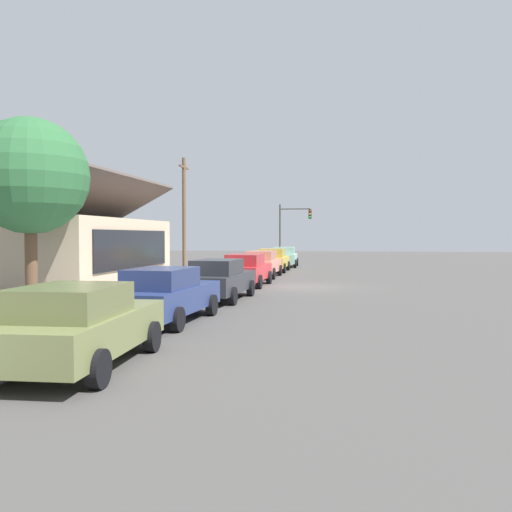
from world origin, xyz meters
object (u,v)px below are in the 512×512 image
(car_navy, at_px, (167,294))
(car_cherry, at_px, (246,270))
(shade_tree, at_px, (30,177))
(car_olive, at_px, (79,325))
(car_mustard, at_px, (273,260))
(car_seafoam, at_px, (285,257))
(car_charcoal, at_px, (220,279))
(car_coral, at_px, (262,264))
(fire_hydrant_red, at_px, (256,264))
(utility_pole_wooden, at_px, (184,213))
(traffic_light_main, at_px, (292,224))

(car_navy, height_order, car_cherry, same)
(shade_tree, bearing_deg, car_olive, -143.30)
(car_olive, bearing_deg, car_mustard, -2.42)
(car_seafoam, bearing_deg, car_charcoal, 177.95)
(car_olive, relative_size, car_navy, 0.95)
(car_coral, xyz_separation_m, car_seafoam, (10.86, -0.07, -0.00))
(car_coral, bearing_deg, fire_hydrant_red, 13.01)
(car_charcoal, height_order, shade_tree, shade_tree)
(shade_tree, distance_m, utility_pole_wooden, 15.70)
(car_cherry, distance_m, utility_pole_wooden, 9.73)
(car_olive, relative_size, fire_hydrant_red, 6.52)
(shade_tree, relative_size, traffic_light_main, 1.30)
(car_olive, height_order, car_charcoal, same)
(shade_tree, bearing_deg, car_charcoal, -70.06)
(car_cherry, bearing_deg, car_navy, -179.54)
(car_mustard, xyz_separation_m, utility_pole_wooden, (-3.33, 5.30, 3.11))
(car_olive, bearing_deg, car_cherry, -2.88)
(car_olive, bearing_deg, traffic_light_main, -3.04)
(car_olive, xyz_separation_m, traffic_light_main, (37.21, -0.22, 2.68))
(car_olive, relative_size, car_coral, 0.96)
(car_navy, xyz_separation_m, car_seafoam, (27.85, -0.15, -0.00))
(traffic_light_main, bearing_deg, car_seafoam, 177.27)
(car_olive, relative_size, traffic_light_main, 0.89)
(car_mustard, distance_m, shade_tree, 20.34)
(car_coral, xyz_separation_m, car_mustard, (5.17, 0.09, 0.00))
(car_coral, height_order, fire_hydrant_red, car_coral)
(shade_tree, bearing_deg, car_mustard, -18.15)
(car_olive, distance_m, car_mustard, 27.52)
(car_olive, height_order, utility_pole_wooden, utility_pole_wooden)
(shade_tree, xyz_separation_m, fire_hydrant_red, (19.95, -4.92, -4.14))
(car_navy, distance_m, car_cherry, 11.43)
(car_charcoal, height_order, car_cherry, same)
(car_charcoal, height_order, car_mustard, same)
(fire_hydrant_red, bearing_deg, car_olive, -177.10)
(car_cherry, bearing_deg, utility_pole_wooden, 37.89)
(car_coral, relative_size, car_seafoam, 1.10)
(car_seafoam, distance_m, shade_tree, 25.77)
(car_mustard, height_order, shade_tree, shade_tree)
(car_coral, bearing_deg, shade_tree, 155.60)
(car_olive, bearing_deg, car_coral, -2.59)
(car_seafoam, relative_size, fire_hydrant_red, 6.21)
(car_charcoal, xyz_separation_m, traffic_light_main, (26.32, -0.10, 2.68))
(shade_tree, bearing_deg, fire_hydrant_red, -13.85)
(car_coral, distance_m, traffic_light_main, 15.10)
(car_olive, xyz_separation_m, car_mustard, (27.52, 0.14, 0.00))
(car_charcoal, distance_m, car_mustard, 16.64)
(car_olive, xyz_separation_m, car_cherry, (16.78, -0.05, -0.00))
(car_coral, height_order, shade_tree, shade_tree)
(car_charcoal, bearing_deg, traffic_light_main, 1.95)
(car_seafoam, bearing_deg, shade_tree, 163.21)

